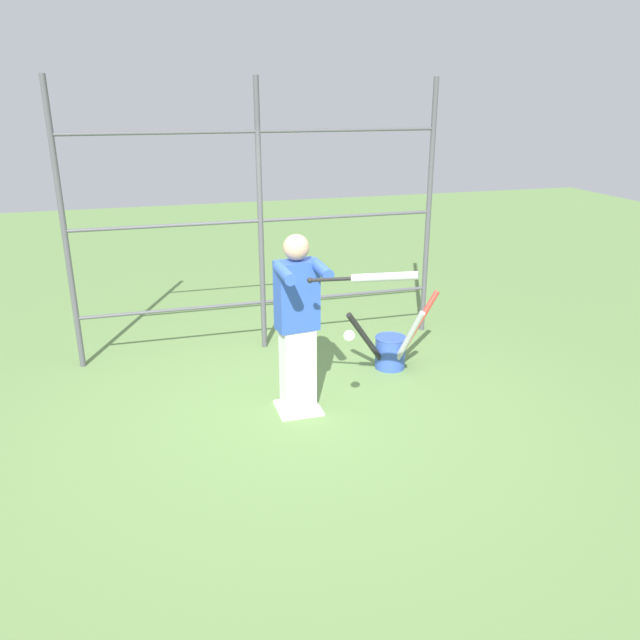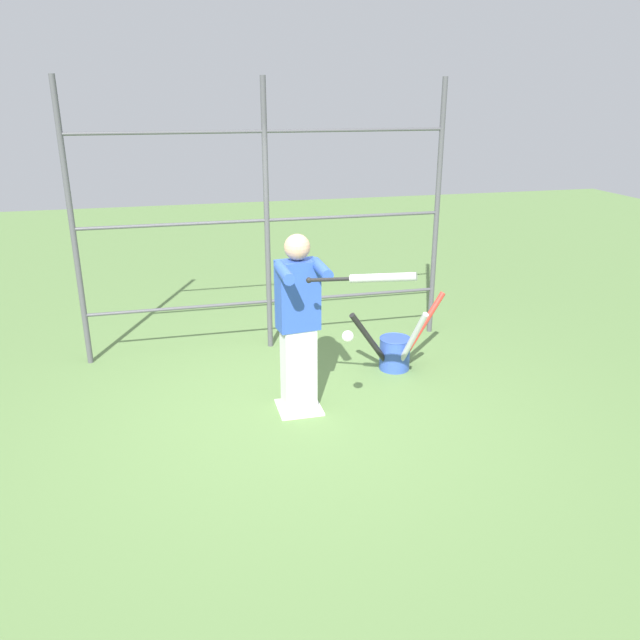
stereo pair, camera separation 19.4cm
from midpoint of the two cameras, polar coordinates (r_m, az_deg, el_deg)
name	(u,v)px [view 2 (the right image)]	position (r m, az deg, el deg)	size (l,w,h in m)	color
ground_plane	(299,408)	(5.90, -0.97, -8.09)	(24.00, 24.00, 0.00)	#608447
home_plate	(299,407)	(5.90, -0.97, -8.00)	(0.40, 0.40, 0.02)	white
fence_backstop	(267,220)	(6.90, -4.07, 9.08)	(4.06, 0.06, 2.96)	#4C4C51
batter	(298,319)	(5.52, -0.98, 0.07)	(0.42, 0.59, 1.66)	silver
baseball_bat_swinging	(373,278)	(4.83, 6.05, 3.84)	(0.77, 0.51, 0.17)	black
softball_in_flight	(348,336)	(5.04, 3.66, -1.51)	(0.10, 0.10, 0.10)	white
bat_bucket	(396,350)	(6.67, 7.80, -2.73)	(1.16, 0.68, 0.80)	#3351B2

